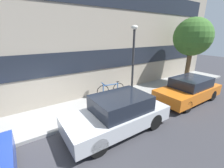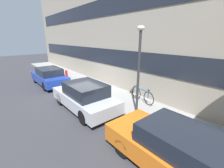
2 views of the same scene
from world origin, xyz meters
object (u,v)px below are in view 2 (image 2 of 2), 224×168
object	(u,v)px
parked_car_silver	(85,96)
lamp_post	(139,61)
parked_car_orange	(177,150)
parked_car_blue	(49,76)
bicycle	(142,95)
fire_hydrant	(67,74)

from	to	relation	value
parked_car_silver	lamp_post	bearing A→B (deg)	-142.38
lamp_post	parked_car_orange	bearing A→B (deg)	-29.68
parked_car_orange	lamp_post	bearing A→B (deg)	-29.68
lamp_post	parked_car_blue	bearing A→B (deg)	-167.96
parked_car_blue	lamp_post	bearing A→B (deg)	-167.96
parked_car_orange	parked_car_silver	bearing A→B (deg)	0.00
parked_car_silver	bicycle	world-z (taller)	parked_car_silver
fire_hydrant	bicycle	distance (m)	7.33
parked_car_blue	parked_car_orange	distance (m)	10.18
bicycle	parked_car_blue	bearing A→B (deg)	30.21
parked_car_orange	fire_hydrant	size ratio (longest dim) A/B	5.25
parked_car_orange	lamp_post	xyz separation A→B (m)	(-2.77, 1.58, 1.91)
parked_car_blue	parked_car_silver	world-z (taller)	parked_car_silver
lamp_post	bicycle	bearing A→B (deg)	118.42
fire_hydrant	lamp_post	xyz separation A→B (m)	(7.85, 0.03, 2.04)
parked_car_blue	fire_hydrant	xyz separation A→B (m)	(-0.44, 1.55, -0.15)
fire_hydrant	lamp_post	bearing A→B (deg)	0.20
parked_car_blue	bicycle	size ratio (longest dim) A/B	2.37
parked_car_orange	fire_hydrant	world-z (taller)	parked_car_orange
parked_car_silver	parked_car_orange	bearing A→B (deg)	-180.00
parked_car_blue	parked_car_orange	size ratio (longest dim) A/B	1.00
parked_car_silver	lamp_post	size ratio (longest dim) A/B	1.05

